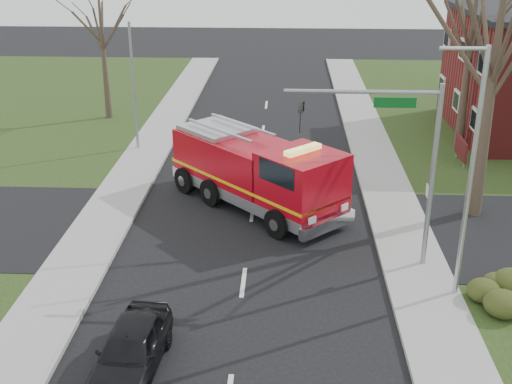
{
  "coord_description": "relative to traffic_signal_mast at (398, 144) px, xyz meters",
  "views": [
    {
      "loc": [
        1.39,
        -19.47,
        11.61
      ],
      "look_at": [
        0.28,
        3.49,
        2.0
      ],
      "focal_mm": 45.0,
      "sensor_mm": 36.0,
      "label": 1
    }
  ],
  "objects": [
    {
      "name": "utility_pole_far",
      "position": [
        -12.01,
        12.5,
        -1.21
      ],
      "size": [
        0.14,
        0.14,
        7.0
      ],
      "primitive_type": "cylinder",
      "color": "gray",
      "rests_on": "ground"
    },
    {
      "name": "health_center_sign",
      "position": [
        5.29,
        11.0,
        -3.83
      ],
      "size": [
        0.12,
        2.0,
        1.4
      ],
      "color": "#521316",
      "rests_on": "ground"
    },
    {
      "name": "ground",
      "position": [
        -5.21,
        -1.5,
        -4.71
      ],
      "size": [
        120.0,
        120.0,
        0.0
      ],
      "primitive_type": "plane",
      "color": "black",
      "rests_on": "ground"
    },
    {
      "name": "traffic_signal_mast",
      "position": [
        0.0,
        0.0,
        0.0
      ],
      "size": [
        5.29,
        0.18,
        6.8
      ],
      "color": "gray",
      "rests_on": "ground"
    },
    {
      "name": "streetlight_pole",
      "position": [
        1.93,
        -2.0,
        -0.16
      ],
      "size": [
        1.48,
        0.16,
        8.4
      ],
      "color": "#B7BABF",
      "rests_on": "ground"
    },
    {
      "name": "parked_car_maroon",
      "position": [
        -8.01,
        -6.42,
        -4.0
      ],
      "size": [
        1.94,
        4.25,
        1.41
      ],
      "primitive_type": "imported",
      "rotation": [
        0.0,
        0.0,
        -0.07
      ],
      "color": "black",
      "rests_on": "ground"
    },
    {
      "name": "bare_tree_far",
      "position": [
        5.79,
        13.5,
        1.78
      ],
      "size": [
        5.25,
        5.25,
        10.5
      ],
      "color": "#372C20",
      "rests_on": "ground"
    },
    {
      "name": "sidewalk_right",
      "position": [
        0.99,
        -1.5,
        -4.63
      ],
      "size": [
        2.4,
        80.0,
        0.15
      ],
      "primitive_type": "cube",
      "color": "#9B9B95",
      "rests_on": "ground"
    },
    {
      "name": "sidewalk_left",
      "position": [
        -11.41,
        -1.5,
        -4.63
      ],
      "size": [
        2.4,
        80.0,
        0.15
      ],
      "primitive_type": "cube",
      "color": "#9B9B95",
      "rests_on": "ground"
    },
    {
      "name": "fire_engine",
      "position": [
        -5.01,
        5.1,
        -3.14
      ],
      "size": [
        8.07,
        8.19,
        3.46
      ],
      "rotation": [
        0.0,
        0.0,
        0.77
      ],
      "color": "#AA0714",
      "rests_on": "ground"
    },
    {
      "name": "bare_tree_left",
      "position": [
        -15.21,
        18.5,
        0.86
      ],
      "size": [
        4.5,
        4.5,
        9.0
      ],
      "color": "#372C20",
      "rests_on": "ground"
    },
    {
      "name": "bare_tree_near",
      "position": [
        4.29,
        4.5,
        2.71
      ],
      "size": [
        6.0,
        6.0,
        12.0
      ],
      "color": "#372C20",
      "rests_on": "ground"
    }
  ]
}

